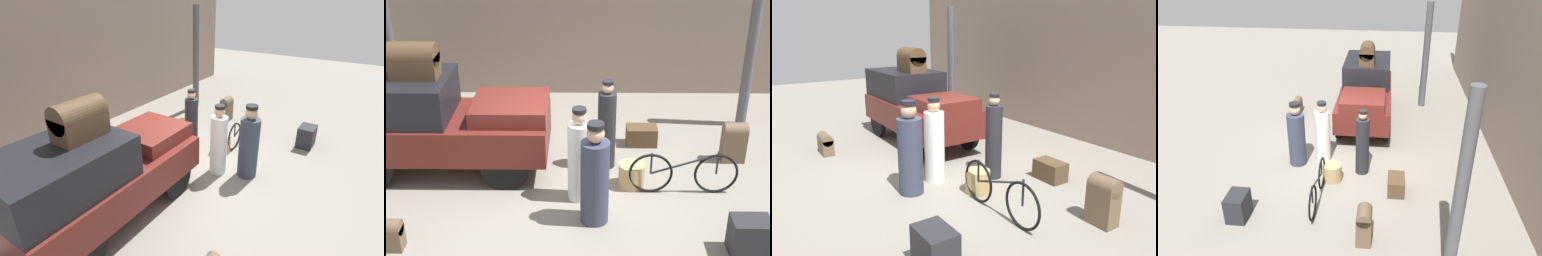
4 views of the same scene
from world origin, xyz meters
The scene contains 15 objects.
ground_plane centered at (0.00, 0.00, 0.00)m, with size 30.00×30.00×0.00m, color gray.
station_building_facade centered at (0.00, 4.08, 2.25)m, with size 16.00×0.15×4.50m.
canopy_pillar_left centered at (-3.63, 2.31, 1.74)m, with size 0.22×0.22×3.48m.
canopy_pillar_right centered at (3.65, 2.31, 1.74)m, with size 0.22×0.22×3.48m.
truck centered at (-2.36, 0.44, 0.98)m, with size 3.71×1.54×1.78m.
bicycle centered at (1.98, -0.33, 0.38)m, with size 1.84×0.04×0.79m.
wicker_basket centered at (1.13, -0.13, 0.21)m, with size 0.45×0.45×0.42m.
conductor_in_dark_uniform centered at (0.23, -0.50, 0.75)m, with size 0.38×0.38×1.64m.
porter_with_bicycle centered at (0.71, 0.55, 0.78)m, with size 0.33×0.33×1.68m.
porter_lifting_near_truck centered at (0.47, -1.12, 0.77)m, with size 0.44×0.44×1.70m.
suitcase_black_upright centered at (3.09, 0.77, 0.42)m, with size 0.43×0.29×0.78m.
trunk_barrel_dark centered at (-2.58, -1.85, 0.26)m, with size 0.54×0.25×0.50m.
suitcase_tan_flat centered at (1.44, 1.39, 0.19)m, with size 0.60×0.38×0.38m.
trunk_umber_medium centered at (2.67, -1.88, 0.28)m, with size 0.55×0.40×0.57m.
trunk_on_truck_roof centered at (-2.56, 0.44, 2.08)m, with size 0.79×0.45×0.62m.
Camera 4 is at (8.55, 1.07, 5.27)m, focal length 35.00 mm.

